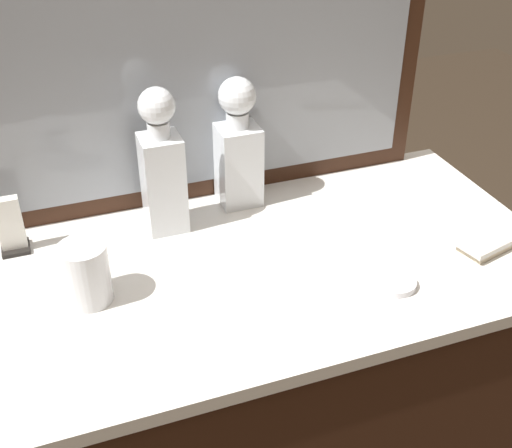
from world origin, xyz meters
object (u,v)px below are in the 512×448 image
silver_brush_front (495,239)px  crystal_tumbler_far_right (86,276)px  crystal_decanter_far_left (238,154)px  porcelain_dish (395,283)px  napkin_holder (11,229)px  crystal_decanter_front (163,174)px

silver_brush_front → crystal_tumbler_far_right: bearing=172.3°
crystal_decanter_far_left → porcelain_dish: (0.16, -0.36, -0.10)m
napkin_holder → silver_brush_front: bearing=-19.0°
crystal_tumbler_far_right → napkin_holder: napkin_holder is taller
porcelain_dish → napkin_holder: bearing=151.0°
crystal_decanter_front → crystal_decanter_far_left: (0.16, 0.05, -0.01)m
crystal_tumbler_far_right → porcelain_dish: bearing=-16.1°
porcelain_dish → napkin_holder: (-0.61, 0.34, 0.04)m
crystal_decanter_front → crystal_decanter_far_left: crystal_decanter_front is taller
crystal_decanter_far_left → napkin_holder: (-0.45, -0.03, -0.06)m
crystal_decanter_front → crystal_tumbler_far_right: (-0.17, -0.17, -0.07)m
crystal_decanter_far_left → napkin_holder: 0.45m
crystal_decanter_far_left → napkin_holder: crystal_decanter_far_left is taller
silver_brush_front → napkin_holder: (-0.84, 0.29, 0.03)m
crystal_decanter_far_left → porcelain_dish: size_ratio=3.65×
crystal_decanter_front → napkin_holder: 0.29m
porcelain_dish → napkin_holder: napkin_holder is taller
crystal_tumbler_far_right → silver_brush_front: 0.74m
crystal_decanter_far_left → crystal_tumbler_far_right: bearing=-147.0°
crystal_decanter_front → crystal_decanter_far_left: size_ratio=1.07×
crystal_decanter_far_left → silver_brush_front: 0.52m
crystal_decanter_far_left → silver_brush_front: bearing=-38.7°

